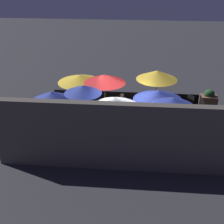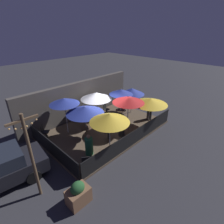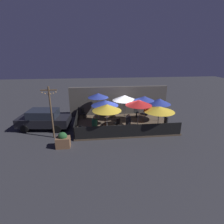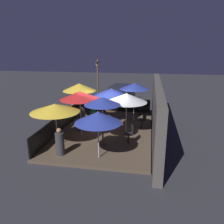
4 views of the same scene
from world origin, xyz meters
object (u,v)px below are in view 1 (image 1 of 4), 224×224
(patio_umbrella_4, at_px, (173,102))
(dining_table_1, at_px, (156,121))
(planter_box, at_px, (208,100))
(patio_chair_0, at_px, (135,145))
(patron_0, at_px, (173,110))
(patron_1, at_px, (62,105))
(patio_umbrella_2, at_px, (80,79))
(patio_umbrella_6, at_px, (52,96))
(patio_chair_1, at_px, (189,104))
(patron_2, at_px, (122,107))
(patio_chair_3, at_px, (204,145))
(patio_umbrella_3, at_px, (105,79))
(patio_umbrella_0, at_px, (83,89))
(patio_umbrella_7, at_px, (115,103))
(patio_chair_4, at_px, (138,111))
(patio_umbrella_1, at_px, (158,95))
(patio_chair_2, at_px, (86,136))
(dining_table_0, at_px, (84,121))
(patio_umbrella_5, at_px, (157,75))

(patio_umbrella_4, bearing_deg, dining_table_1, -69.81)
(planter_box, bearing_deg, patio_chair_0, 53.23)
(patron_0, distance_m, patron_1, 5.74)
(patio_umbrella_2, bearing_deg, patio_umbrella_6, 68.49)
(patron_1, height_order, planter_box, patron_1)
(patio_chair_1, bearing_deg, patron_1, -44.26)
(patio_chair_0, distance_m, patron_2, 3.49)
(patio_umbrella_4, height_order, patron_1, patio_umbrella_4)
(patio_umbrella_6, distance_m, patio_chair_1, 7.24)
(patio_chair_3, relative_size, planter_box, 0.88)
(patio_chair_3, bearing_deg, patio_umbrella_3, 9.28)
(patio_umbrella_0, bearing_deg, planter_box, -151.55)
(patio_umbrella_0, height_order, patio_umbrella_7, patio_umbrella_0)
(patio_chair_4, bearing_deg, planter_box, 81.43)
(patio_umbrella_1, bearing_deg, dining_table_1, -178.21)
(patio_umbrella_3, height_order, patio_chair_1, patio_umbrella_3)
(patio_umbrella_1, relative_size, patio_umbrella_4, 0.93)
(patio_umbrella_1, distance_m, patron_0, 2.15)
(patio_chair_4, bearing_deg, patio_umbrella_4, -8.85)
(patio_umbrella_1, relative_size, patio_chair_3, 2.39)
(patio_chair_2, distance_m, patron_2, 3.17)
(patio_chair_0, height_order, patron_0, patron_0)
(patio_chair_3, distance_m, patio_chair_4, 4.00)
(patio_umbrella_4, bearing_deg, patron_1, -27.79)
(patio_umbrella_2, distance_m, patio_chair_4, 3.44)
(patio_umbrella_4, relative_size, planter_box, 2.26)
(dining_table_0, xyz_separation_m, dining_table_1, (-3.38, -0.16, 0.04))
(patio_umbrella_1, relative_size, patio_umbrella_2, 0.98)
(patio_umbrella_3, bearing_deg, patron_2, -166.09)
(patron_2, bearing_deg, dining_table_0, -11.86)
(patio_chair_1, height_order, patio_chair_3, patio_chair_1)
(patio_umbrella_4, relative_size, dining_table_0, 3.22)
(patio_chair_3, relative_size, patron_2, 0.70)
(patio_umbrella_4, xyz_separation_m, dining_table_0, (3.89, -1.21, -1.68))
(planter_box, bearing_deg, patron_0, 42.36)
(patio_umbrella_3, xyz_separation_m, planter_box, (-5.58, -2.12, -1.84))
(patio_umbrella_0, xyz_separation_m, patio_chair_1, (-5.20, -2.45, -1.63))
(patio_umbrella_2, relative_size, patio_umbrella_7, 1.02)
(patio_umbrella_1, distance_m, patio_umbrella_5, 2.08)
(patio_umbrella_0, height_order, patio_umbrella_6, patio_umbrella_0)
(patio_umbrella_2, xyz_separation_m, planter_box, (-6.96, -1.35, -1.52))
(patron_2, bearing_deg, patio_umbrella_6, -26.37)
(dining_table_0, distance_m, patio_chair_0, 3.06)
(patio_chair_4, bearing_deg, patio_chair_3, 5.95)
(patio_umbrella_5, distance_m, patio_chair_2, 4.96)
(patio_umbrella_2, xyz_separation_m, patio_chair_4, (-3.05, 0.83, -1.35))
(patio_umbrella_4, bearing_deg, patio_chair_2, 1.40)
(patio_umbrella_0, distance_m, patio_chair_2, 2.11)
(patron_1, relative_size, patron_2, 0.92)
(patio_chair_3, bearing_deg, patio_umbrella_0, 26.18)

